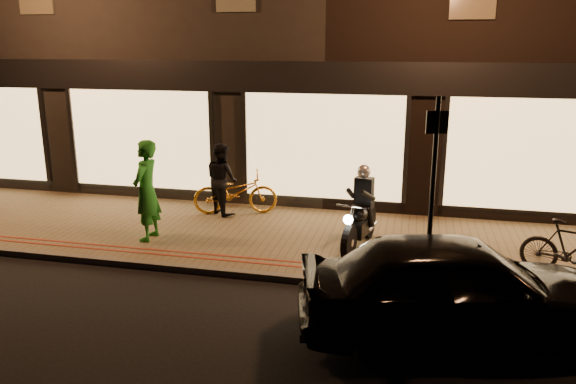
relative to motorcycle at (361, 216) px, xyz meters
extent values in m
plane|color=black|center=(-1.11, -1.67, -0.73)|extent=(90.00, 90.00, 0.00)
cube|color=brown|center=(-1.11, 0.33, -0.67)|extent=(50.00, 4.00, 0.12)
cube|color=#59544C|center=(-1.11, -1.62, -0.67)|extent=(50.00, 0.14, 0.12)
cube|color=maroon|center=(-1.11, -1.22, -0.61)|extent=(50.00, 0.06, 0.01)
cube|color=maroon|center=(-1.11, -1.02, -0.61)|extent=(50.00, 0.06, 0.01)
cube|color=black|center=(-7.11, 7.33, 3.52)|extent=(12.00, 10.00, 8.50)
cube|color=black|center=(4.89, 7.33, 3.52)|extent=(12.00, 10.00, 8.50)
cube|color=black|center=(-1.11, 2.28, 2.42)|extent=(48.00, 0.12, 0.70)
cube|color=#FFCE7F|center=(-5.61, 2.27, 0.88)|extent=(3.60, 0.06, 2.38)
cube|color=#FFCE7F|center=(-1.11, 2.27, 0.88)|extent=(3.60, 0.06, 2.38)
cube|color=#FFCE7F|center=(3.39, 2.27, 0.88)|extent=(3.60, 0.06, 2.38)
cylinder|color=black|center=(-0.13, -0.68, -0.29)|extent=(0.23, 0.65, 0.64)
cylinder|color=black|center=(0.11, 0.60, -0.29)|extent=(0.23, 0.65, 0.64)
cylinder|color=silver|center=(-0.13, -0.68, -0.29)|extent=(0.16, 0.16, 0.14)
cylinder|color=silver|center=(0.11, 0.60, -0.29)|extent=(0.16, 0.16, 0.14)
cube|color=black|center=(0.00, 0.01, -0.21)|extent=(0.38, 0.74, 0.30)
ellipsoid|color=black|center=(-0.02, -0.12, 0.09)|extent=(0.41, 0.55, 0.29)
cube|color=black|center=(0.06, 0.31, 0.09)|extent=(0.32, 0.58, 0.09)
cylinder|color=silver|center=(-0.10, -0.53, 0.34)|extent=(0.60, 0.14, 0.03)
cylinder|color=silver|center=(-0.12, -0.63, 0.01)|extent=(0.11, 0.33, 0.71)
sphere|color=white|center=(-0.14, -0.77, 0.17)|extent=(0.20, 0.20, 0.17)
cylinder|color=silver|center=(0.20, 0.43, -0.33)|extent=(0.17, 0.55, 0.07)
cube|color=black|center=(0.03, 0.18, 0.44)|extent=(0.37, 0.28, 0.55)
sphere|color=silver|center=(0.02, 0.12, 0.85)|extent=(0.30, 0.30, 0.26)
cylinder|color=black|center=(-0.18, -0.11, 0.47)|extent=(0.12, 0.60, 0.34)
cylinder|color=black|center=(0.13, -0.17, 0.47)|extent=(0.28, 0.60, 0.34)
cylinder|color=black|center=(-0.11, 0.16, -0.01)|extent=(0.15, 0.28, 0.46)
cylinder|color=black|center=(0.16, 0.11, -0.01)|extent=(0.23, 0.29, 0.46)
cylinder|color=black|center=(1.23, -1.26, 0.89)|extent=(0.10, 0.10, 3.00)
cube|color=black|center=(1.23, -1.26, 1.99)|extent=(0.34, 0.14, 0.35)
imported|color=gold|center=(-2.99, 1.56, -0.12)|extent=(2.00, 1.20, 0.99)
imported|color=black|center=(3.54, -0.62, -0.13)|extent=(1.66, 0.96, 0.96)
imported|color=#207A22|center=(-4.12, -0.48, 0.38)|extent=(0.49, 0.73, 1.99)
imported|color=black|center=(-3.28, 1.49, 0.20)|extent=(1.00, 0.97, 1.62)
imported|color=black|center=(1.61, -2.88, 0.00)|extent=(4.59, 2.70, 1.46)
camera|label=1|loc=(0.93, -10.12, 3.17)|focal=35.00mm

